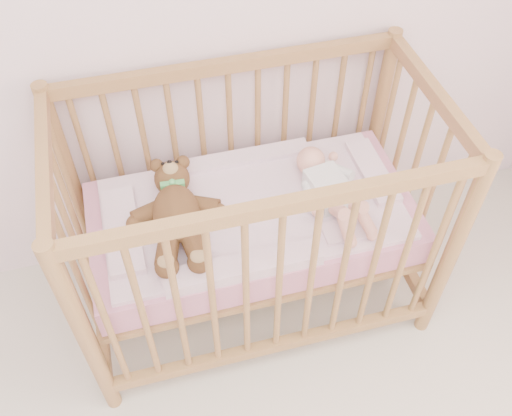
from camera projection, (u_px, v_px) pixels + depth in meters
name	position (u px, v px, depth m)	size (l,w,h in m)	color
crib	(253.00, 219.00, 2.18)	(1.36, 0.76, 1.00)	#A16B44
mattress	(253.00, 222.00, 2.19)	(1.22, 0.62, 0.13)	pink
blanket	(253.00, 209.00, 2.13)	(1.10, 0.58, 0.06)	#E79FBE
baby	(329.00, 184.00, 2.11)	(0.24, 0.50, 0.12)	white
teddy_bear	(176.00, 213.00, 2.01)	(0.37, 0.53, 0.15)	brown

